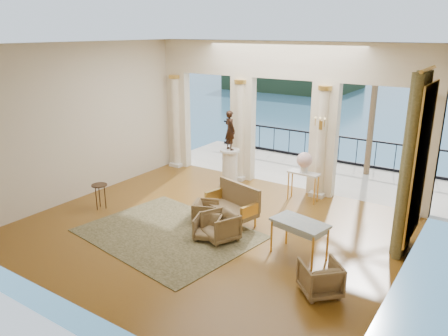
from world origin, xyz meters
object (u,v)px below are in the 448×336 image
Objects in this scene: armchair_d at (206,211)px; settee at (234,203)px; pedestal at (230,169)px; console_table at (304,177)px; statue at (230,130)px; armchair_b at (220,225)px; armchair_c at (320,277)px; game_table at (300,225)px; side_table at (99,188)px; armchair_a at (208,226)px.

armchair_d is 0.78m from settee.
pedestal reaches higher than console_table.
statue reaches higher than console_table.
armchair_b is at bearing -96.81° from console_table.
armchair_c is 1.17× the size of armchair_d.
side_table is at bearing -162.28° from game_table.
armchair_b reaches higher than armchair_d.
pedestal reaches higher than settee.
armchair_c is 1.02× the size of side_table.
console_table is (0.88, 3.53, 0.41)m from armchair_a.
settee is at bearing 21.71° from side_table.
armchair_a is 1.01× the size of armchair_d.
armchair_b is at bearing -60.32° from pedestal.
console_table reaches higher than armchair_d.
armchair_a is 0.66× the size of console_table.
armchair_a reaches higher than armchair_d.
game_table is at bearing 165.19° from statue.
game_table is at bearing -119.28° from armchair_d.
armchair_a is at bearing -100.89° from console_table.
settee reaches higher than side_table.
armchair_d is at bearing 133.80° from statue.
armchair_b is 1.05× the size of armchair_c.
armchair_c is at bearing -4.40° from side_table.
game_table is (2.21, -0.83, 0.26)m from settee.
statue reaches higher than armchair_c.
console_table reaches higher than side_table.
armchair_b reaches higher than armchair_c.
console_table is at bearing -50.63° from armchair_d.
settee is 1.32× the size of pedestal.
armchair_d is 3.20m from statue.
pedestal reaches higher than armchair_a.
statue is (0.00, 0.00, 1.25)m from pedestal.
settee is at bearing 149.32° from statue.
statue is at bearing 60.67° from side_table.
armchair_c is at bearing -32.52° from armchair_a.
armchair_d is 3.13m from side_table.
armchair_a is 2.25m from game_table.
armchair_d is 3.18m from console_table.
game_table reaches higher than armchair_d.
side_table is at bearing 162.60° from armchair_a.
statue is (-4.70, 4.08, 1.47)m from armchair_c.
console_table is at bearing 83.34° from settee.
statue is at bearing 94.92° from armchair_a.
armchair_b is at bearing -147.74° from armchair_d.
armchair_a is at bearing -157.22° from game_table.
settee reaches higher than armchair_a.
statue reaches higher than side_table.
settee reaches higher than console_table.
settee is (-0.32, 1.13, 0.11)m from armchair_b.
pedestal is (-1.59, 3.40, 0.27)m from armchair_a.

